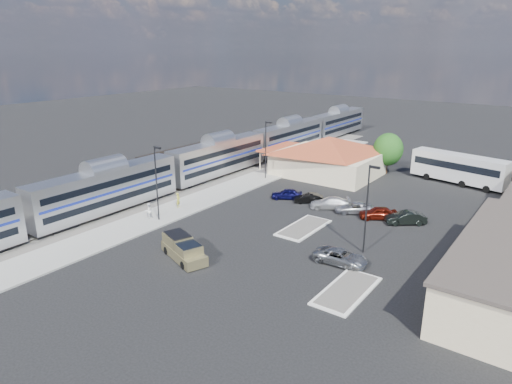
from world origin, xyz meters
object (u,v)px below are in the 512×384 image
Objects in this scene: station_depot at (328,155)px; pickup_truck at (184,249)px; suv at (341,257)px; coach_bus at (459,167)px.

station_depot is 2.89× the size of pickup_truck.
pickup_truck is 14.99m from suv.
suv is at bearing -60.19° from station_depot.
suv is at bearing -38.26° from pickup_truck.
pickup_truck is (3.10, -35.53, -2.15)m from station_depot.
coach_bus reaches higher than pickup_truck.
station_depot is 35.73m from pickup_truck.
station_depot is 3.56× the size of suv.
coach_bus is at bearing 0.30° from pickup_truck.
coach_bus is (2.38, 34.48, 1.82)m from suv.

